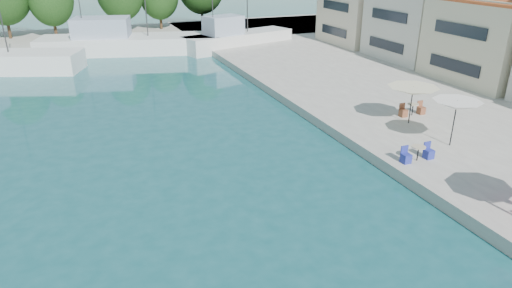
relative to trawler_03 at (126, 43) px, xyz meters
name	(u,v)px	position (x,y,z in m)	size (l,w,h in m)	color
quay_right	(504,95)	(24.17, -28.03, -0.77)	(32.00, 92.00, 0.60)	#A19A91
quay_far	(69,40)	(-5.83, 8.97, -0.77)	(90.00, 16.00, 0.60)	#A19A91
building_04	(503,24)	(26.17, -25.03, 3.95)	(9.00, 8.80, 9.20)	beige
building_05	(425,9)	(26.17, -16.03, 4.19)	(8.40, 8.80, 9.70)	silver
trawler_03	(126,43)	(0.00, 0.00, 0.00)	(19.84, 9.48, 10.20)	white
trawler_04	(236,40)	(11.83, -2.46, 0.00)	(13.67, 6.98, 10.20)	silver
umbrella_white	(457,105)	(12.67, -34.68, 1.79)	(2.54, 2.54, 2.51)	black
umbrella_cream	(413,91)	(12.88, -31.04, 1.57)	(3.02, 3.02, 2.29)	black
cafe_table_02	(418,155)	(9.71, -35.60, -0.18)	(1.82, 0.70, 0.76)	black
cafe_table_03	(412,111)	(14.04, -29.94, -0.18)	(1.82, 0.70, 0.76)	black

